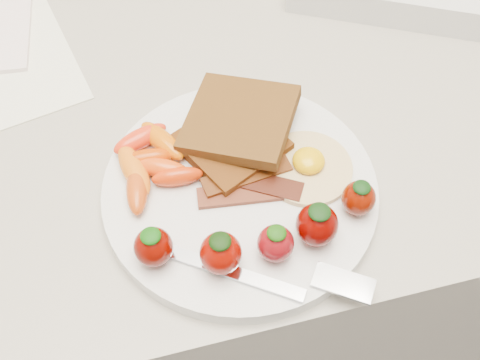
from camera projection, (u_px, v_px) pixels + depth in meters
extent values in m
cube|color=gray|center=(218.00, 261.00, 1.06)|extent=(2.00, 0.60, 0.90)
cylinder|color=white|center=(240.00, 191.00, 0.59)|extent=(0.27, 0.27, 0.02)
cube|color=#3A1E0D|center=(231.00, 144.00, 0.61)|extent=(0.12, 0.12, 0.01)
cube|color=#3F290C|center=(239.00, 120.00, 0.61)|extent=(0.14, 0.14, 0.02)
cylinder|color=beige|center=(307.00, 168.00, 0.59)|extent=(0.10, 0.10, 0.01)
ellipsoid|color=#EBB003|center=(309.00, 161.00, 0.59)|extent=(0.04, 0.04, 0.02)
cube|color=#4F2312|center=(243.00, 194.00, 0.58)|extent=(0.09, 0.03, 0.00)
cube|color=black|center=(257.00, 183.00, 0.58)|extent=(0.09, 0.07, 0.00)
cube|color=black|center=(247.00, 175.00, 0.59)|extent=(0.09, 0.03, 0.00)
ellipsoid|color=#C03A00|center=(146.00, 159.00, 0.59)|extent=(0.05, 0.02, 0.02)
ellipsoid|color=#E1470B|center=(161.00, 168.00, 0.59)|extent=(0.06, 0.04, 0.02)
ellipsoid|color=#BC420E|center=(137.00, 188.00, 0.57)|extent=(0.03, 0.06, 0.02)
ellipsoid|color=#D65E02|center=(162.00, 141.00, 0.60)|extent=(0.05, 0.07, 0.02)
ellipsoid|color=red|center=(140.00, 139.00, 0.61)|extent=(0.06, 0.04, 0.02)
ellipsoid|color=red|center=(177.00, 177.00, 0.58)|extent=(0.05, 0.02, 0.02)
ellipsoid|color=orange|center=(134.00, 170.00, 0.58)|extent=(0.04, 0.07, 0.02)
ellipsoid|color=#580600|center=(153.00, 247.00, 0.53)|extent=(0.03, 0.03, 0.04)
ellipsoid|color=#0D4508|center=(151.00, 236.00, 0.51)|extent=(0.02, 0.02, 0.01)
ellipsoid|color=#740800|center=(221.00, 253.00, 0.52)|extent=(0.04, 0.04, 0.04)
ellipsoid|color=black|center=(220.00, 241.00, 0.50)|extent=(0.02, 0.02, 0.01)
ellipsoid|color=maroon|center=(276.00, 243.00, 0.53)|extent=(0.03, 0.03, 0.04)
ellipsoid|color=#154408|center=(277.00, 233.00, 0.51)|extent=(0.02, 0.02, 0.01)
ellipsoid|color=#520200|center=(317.00, 225.00, 0.54)|extent=(0.04, 0.04, 0.04)
ellipsoid|color=black|center=(320.00, 212.00, 0.52)|extent=(0.02, 0.02, 0.01)
ellipsoid|color=#5E0E00|center=(359.00, 198.00, 0.56)|extent=(0.03, 0.03, 0.04)
ellipsoid|color=black|center=(362.00, 187.00, 0.54)|extent=(0.02, 0.02, 0.01)
cube|color=silver|center=(235.00, 273.00, 0.53)|extent=(0.11, 0.08, 0.00)
cube|color=silver|center=(343.00, 283.00, 0.52)|extent=(0.06, 0.05, 0.00)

